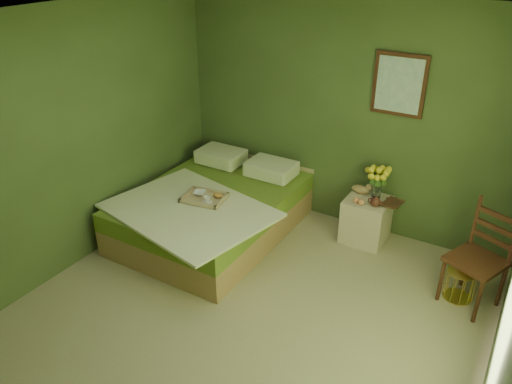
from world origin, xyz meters
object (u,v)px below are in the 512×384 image
Objects in this scene: bed at (215,206)px; chair at (480,249)px; birdcage at (461,281)px; nightstand at (368,212)px.

bed is 2.34× the size of chair.
chair is 0.38m from birdcage.
chair is (2.80, 0.23, 0.24)m from bed.
birdcage is (2.70, 0.18, -0.12)m from bed.
nightstand reaches higher than birdcage.
nightstand is 1.33m from chair.
birdcage is at bearing 3.83° from bed.
nightstand is at bearing -178.84° from chair.
chair reaches higher than nightstand.
birdcage is (-0.09, -0.05, -0.36)m from chair.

